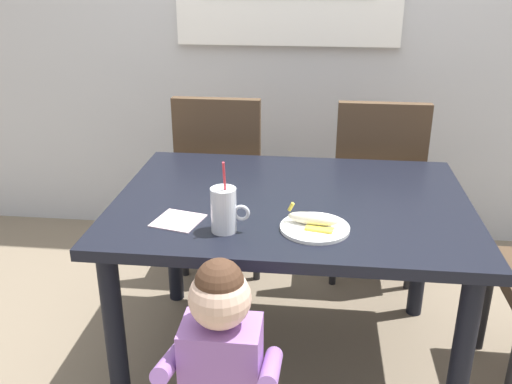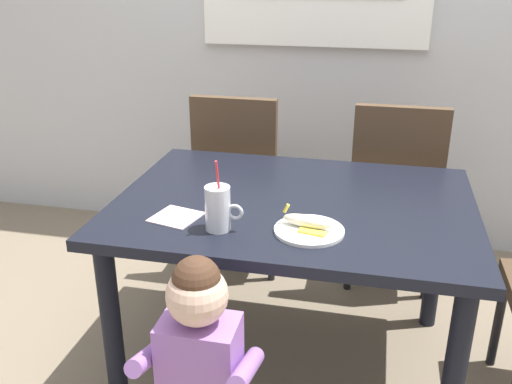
{
  "view_description": "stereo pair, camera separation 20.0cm",
  "coord_description": "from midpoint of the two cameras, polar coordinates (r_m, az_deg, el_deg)",
  "views": [
    {
      "loc": [
        0.08,
        -1.93,
        1.56
      ],
      "look_at": [
        -0.12,
        -0.1,
        0.79
      ],
      "focal_mm": 39.59,
      "sensor_mm": 36.0,
      "label": 1
    },
    {
      "loc": [
        0.28,
        -1.9,
        1.56
      ],
      "look_at": [
        -0.12,
        -0.1,
        0.79
      ],
      "focal_mm": 39.59,
      "sensor_mm": 36.0,
      "label": 2
    }
  ],
  "objects": [
    {
      "name": "milk_cup",
      "position": [
        1.83,
        -6.37,
        -2.12
      ],
      "size": [
        0.13,
        0.08,
        0.25
      ],
      "color": "silver",
      "rests_on": "dining_table"
    },
    {
      "name": "toddler_standing",
      "position": [
        1.64,
        -7.14,
        -16.54
      ],
      "size": [
        0.33,
        0.24,
        0.84
      ],
      "color": "#3F4760",
      "rests_on": "ground"
    },
    {
      "name": "dining_chair_right",
      "position": [
        2.84,
        10.07,
        1.14
      ],
      "size": [
        0.44,
        0.45,
        0.96
      ],
      "rotation": [
        0.0,
        0.0,
        3.14
      ],
      "color": "#4C3826",
      "rests_on": "ground"
    },
    {
      "name": "dining_table",
      "position": [
        2.14,
        0.91,
        -3.12
      ],
      "size": [
        1.31,
        0.96,
        0.73
      ],
      "color": "black",
      "rests_on": "ground"
    },
    {
      "name": "peeled_banana",
      "position": [
        1.86,
        2.77,
        -2.86
      ],
      "size": [
        0.18,
        0.12,
        0.07
      ],
      "rotation": [
        0.0,
        0.0,
        -0.22
      ],
      "color": "#F4EAC6",
      "rests_on": "snack_plate"
    },
    {
      "name": "snack_plate",
      "position": [
        1.86,
        2.9,
        -3.71
      ],
      "size": [
        0.23,
        0.23,
        0.01
      ],
      "primitive_type": "cylinder",
      "color": "white",
      "rests_on": "dining_table"
    },
    {
      "name": "paper_napkin",
      "position": [
        1.95,
        -10.8,
        -2.92
      ],
      "size": [
        0.18,
        0.18,
        0.0
      ],
      "primitive_type": "cube",
      "rotation": [
        0.0,
        0.0,
        -0.24
      ],
      "color": "silver",
      "rests_on": "dining_table"
    },
    {
      "name": "dining_chair_left",
      "position": [
        2.89,
        -5.44,
        1.79
      ],
      "size": [
        0.44,
        0.45,
        0.96
      ],
      "rotation": [
        0.0,
        0.0,
        3.14
      ],
      "color": "#4C3826",
      "rests_on": "ground"
    },
    {
      "name": "ground_plane",
      "position": [
        2.48,
        0.82,
        -16.48
      ],
      "size": [
        24.0,
        24.0,
        0.0
      ],
      "primitive_type": "plane",
      "color": "#7A6B56"
    }
  ]
}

